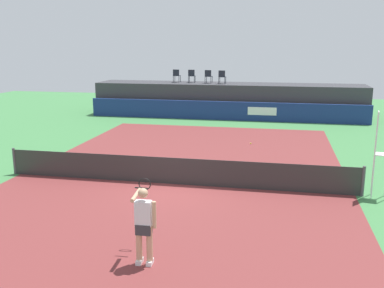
% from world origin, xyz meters
% --- Properties ---
extents(ground_plane, '(48.00, 48.00, 0.00)m').
position_xyz_m(ground_plane, '(0.00, 3.00, 0.00)').
color(ground_plane, '#3D7A42').
extents(court_inner, '(12.00, 22.00, 0.00)m').
position_xyz_m(court_inner, '(0.00, 0.00, 0.00)').
color(court_inner, maroon).
rests_on(court_inner, ground).
extents(sponsor_wall, '(18.00, 0.22, 1.20)m').
position_xyz_m(sponsor_wall, '(0.01, 13.50, 0.60)').
color(sponsor_wall, navy).
rests_on(sponsor_wall, ground).
extents(spectator_platform, '(18.00, 2.80, 2.20)m').
position_xyz_m(spectator_platform, '(0.00, 15.30, 1.10)').
color(spectator_platform, '#38383D').
rests_on(spectator_platform, ground).
extents(spectator_chair_far_left, '(0.46, 0.46, 0.89)m').
position_xyz_m(spectator_chair_far_left, '(-3.62, 15.45, 2.69)').
color(spectator_chair_far_left, '#1E232D').
rests_on(spectator_chair_far_left, spectator_platform).
extents(spectator_chair_left, '(0.46, 0.46, 0.89)m').
position_xyz_m(spectator_chair_left, '(-2.53, 15.38, 2.69)').
color(spectator_chair_left, '#1E232D').
rests_on(spectator_chair_left, spectator_platform).
extents(spectator_chair_center, '(0.47, 0.47, 0.89)m').
position_xyz_m(spectator_chair_center, '(-1.34, 15.21, 2.69)').
color(spectator_chair_center, '#1E232D').
rests_on(spectator_chair_center, spectator_platform).
extents(spectator_chair_right, '(0.46, 0.46, 0.89)m').
position_xyz_m(spectator_chair_right, '(-0.37, 14.94, 2.69)').
color(spectator_chair_right, '#1E232D').
rests_on(spectator_chair_right, spectator_platform).
extents(umpire_chair, '(0.51, 0.51, 2.76)m').
position_xyz_m(umpire_chair, '(6.57, 0.02, 1.59)').
color(umpire_chair, white).
rests_on(umpire_chair, ground).
extents(tennis_net, '(12.40, 0.02, 0.95)m').
position_xyz_m(tennis_net, '(0.00, 0.00, 0.47)').
color(tennis_net, '#2D2D2D').
rests_on(tennis_net, ground).
extents(net_post_near, '(0.10, 0.10, 1.00)m').
position_xyz_m(net_post_near, '(-6.20, 0.00, 0.50)').
color(net_post_near, '#4C4C51').
rests_on(net_post_near, ground).
extents(net_post_far, '(0.10, 0.10, 1.00)m').
position_xyz_m(net_post_far, '(6.20, 0.00, 0.50)').
color(net_post_far, '#4C4C51').
rests_on(net_post_far, ground).
extents(tennis_player, '(0.71, 1.12, 1.77)m').
position_xyz_m(tennis_player, '(0.67, -5.60, 0.96)').
color(tennis_player, white).
rests_on(tennis_player, court_inner).
extents(tennis_ball, '(0.07, 0.07, 0.07)m').
position_xyz_m(tennis_ball, '(2.17, 6.81, 0.04)').
color(tennis_ball, '#D8EA33').
rests_on(tennis_ball, court_inner).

